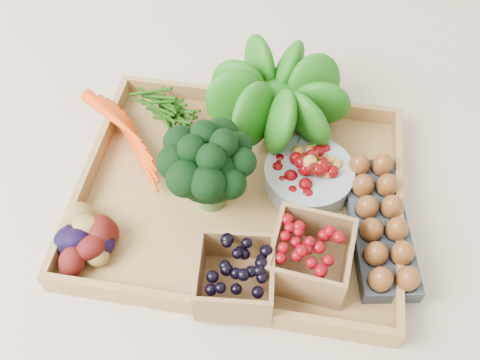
% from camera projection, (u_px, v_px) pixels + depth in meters
% --- Properties ---
extents(ground, '(4.00, 4.00, 0.00)m').
position_uv_depth(ground, '(240.00, 200.00, 0.95)').
color(ground, beige).
rests_on(ground, ground).
extents(tray, '(0.55, 0.45, 0.01)m').
position_uv_depth(tray, '(240.00, 197.00, 0.95)').
color(tray, '#B08449').
rests_on(tray, ground).
extents(carrots, '(0.18, 0.13, 0.04)m').
position_uv_depth(carrots, '(134.00, 141.00, 0.98)').
color(carrots, '#F24208').
rests_on(carrots, tray).
extents(lettuce, '(0.17, 0.17, 0.17)m').
position_uv_depth(lettuce, '(278.00, 93.00, 0.97)').
color(lettuce, '#17540D').
rests_on(lettuce, tray).
extents(broccoli, '(0.16, 0.16, 0.13)m').
position_uv_depth(broccoli, '(210.00, 180.00, 0.88)').
color(broccoli, black).
rests_on(broccoli, tray).
extents(cherry_bowl, '(0.16, 0.16, 0.04)m').
position_uv_depth(cherry_bowl, '(308.00, 176.00, 0.94)').
color(cherry_bowl, '#8C9EA5').
rests_on(cherry_bowl, tray).
extents(egg_carton, '(0.14, 0.27, 0.03)m').
position_uv_depth(egg_carton, '(378.00, 226.00, 0.88)').
color(egg_carton, '#323840').
rests_on(egg_carton, tray).
extents(potatoes, '(0.13, 0.13, 0.07)m').
position_uv_depth(potatoes, '(89.00, 236.00, 0.85)').
color(potatoes, '#410C0A').
rests_on(potatoes, tray).
extents(punnet_blackberry, '(0.13, 0.13, 0.08)m').
position_uv_depth(punnet_blackberry, '(235.00, 277.00, 0.80)').
color(punnet_blackberry, black).
rests_on(punnet_blackberry, tray).
extents(punnet_raspberry, '(0.13, 0.13, 0.08)m').
position_uv_depth(punnet_raspberry, '(310.00, 256.00, 0.82)').
color(punnet_raspberry, '#6B040B').
rests_on(punnet_raspberry, tray).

